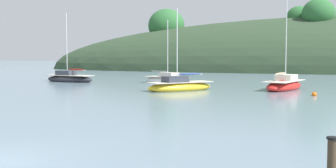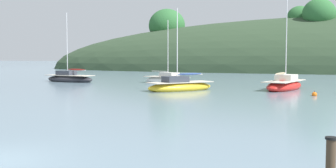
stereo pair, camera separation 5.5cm
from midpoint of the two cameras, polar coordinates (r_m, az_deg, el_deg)
name	(u,v)px [view 2 (the right image)]	position (r m, az deg, el deg)	size (l,w,h in m)	color
sailboat_teal_outer	(180,86)	(40.69, 1.67, -0.31)	(6.54, 6.85, 8.24)	gold
sailboat_yellow_far	(69,78)	(55.58, -13.28, 0.75)	(7.47, 3.78, 9.15)	#232328
sailboat_grey_yawl	(284,85)	(43.46, 15.65, -0.14)	(4.60, 7.93, 10.57)	red
sailboat_blue_center	(166,80)	(51.19, -0.20, 0.55)	(6.89, 4.90, 7.94)	white
mooring_buoy_inner	(314,94)	(37.58, 19.40, -1.35)	(0.44, 0.44, 0.54)	orange
jetty_piling	(331,165)	(11.28, 21.45, -10.31)	(0.30, 0.30, 1.46)	#423323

